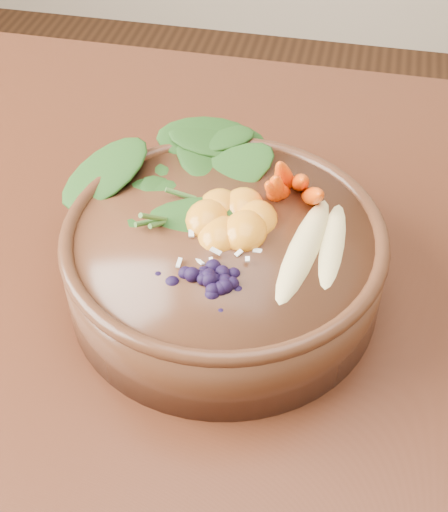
% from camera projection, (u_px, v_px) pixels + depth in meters
% --- Properties ---
extents(stoneware_bowl, '(0.31, 0.31, 0.08)m').
position_uv_depth(stoneware_bowl, '(224.00, 264.00, 0.67)').
color(stoneware_bowl, '#4E2B19').
rests_on(stoneware_bowl, dining_table).
extents(kale_heap, '(0.20, 0.18, 0.04)m').
position_uv_depth(kale_heap, '(195.00, 165.00, 0.68)').
color(kale_heap, '#224818').
rests_on(kale_heap, stoneware_bowl).
extents(carrot_cluster, '(0.06, 0.06, 0.08)m').
position_uv_depth(carrot_cluster, '(302.00, 154.00, 0.66)').
color(carrot_cluster, '#ED4106').
rests_on(carrot_cluster, stoneware_bowl).
extents(banana_halves, '(0.06, 0.17, 0.03)m').
position_uv_depth(banana_halves, '(320.00, 235.00, 0.62)').
color(banana_halves, '#E0CC84').
rests_on(banana_halves, stoneware_bowl).
extents(mandarin_cluster, '(0.09, 0.10, 0.03)m').
position_uv_depth(mandarin_cluster, '(232.00, 206.00, 0.64)').
color(mandarin_cluster, orange).
rests_on(mandarin_cluster, stoneware_bowl).
extents(blueberry_pile, '(0.14, 0.11, 0.04)m').
position_uv_depth(blueberry_pile, '(208.00, 263.00, 0.59)').
color(blueberry_pile, black).
rests_on(blueberry_pile, stoneware_bowl).
extents(coconut_flakes, '(0.10, 0.08, 0.01)m').
position_uv_depth(coconut_flakes, '(220.00, 244.00, 0.63)').
color(coconut_flakes, white).
rests_on(coconut_flakes, stoneware_bowl).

